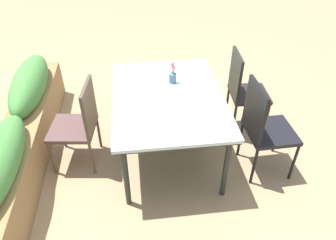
# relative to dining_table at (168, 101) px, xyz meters

# --- Properties ---
(ground_plane) EXTENTS (12.00, 12.00, 0.00)m
(ground_plane) POSITION_rel_dining_table_xyz_m (-0.03, 0.08, -0.70)
(ground_plane) COLOR #9E7F5B
(dining_table) EXTENTS (1.46, 1.08, 0.76)m
(dining_table) POSITION_rel_dining_table_xyz_m (0.00, 0.00, 0.00)
(dining_table) COLOR #B2C6C1
(dining_table) RESTS_ON ground
(chair_near_left) EXTENTS (0.46, 0.46, 1.01)m
(chair_near_left) POSITION_rel_dining_table_xyz_m (-0.33, -0.88, -0.13)
(chair_near_left) COLOR black
(chair_near_left) RESTS_ON ground
(chair_far_side) EXTENTS (0.50, 0.50, 0.94)m
(chair_far_side) POSITION_rel_dining_table_xyz_m (0.01, 0.89, -0.18)
(chair_far_side) COLOR brown
(chair_far_side) RESTS_ON ground
(chair_near_right) EXTENTS (0.44, 0.44, 1.00)m
(chair_near_right) POSITION_rel_dining_table_xyz_m (0.33, -0.89, -0.13)
(chair_near_right) COLOR black
(chair_near_right) RESTS_ON ground
(flower_vase) EXTENTS (0.08, 0.08, 0.24)m
(flower_vase) POSITION_rel_dining_table_xyz_m (0.25, -0.08, 0.15)
(flower_vase) COLOR slate
(flower_vase) RESTS_ON dining_table
(planter_box) EXTENTS (2.73, 0.37, 0.80)m
(planter_box) POSITION_rel_dining_table_xyz_m (0.08, 1.49, -0.32)
(planter_box) COLOR olive
(planter_box) RESTS_ON ground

